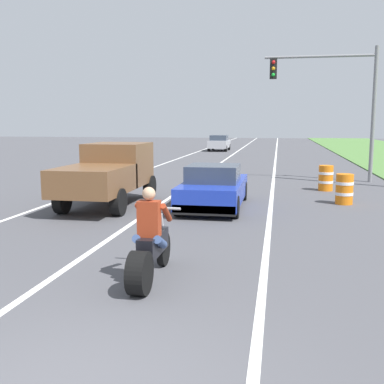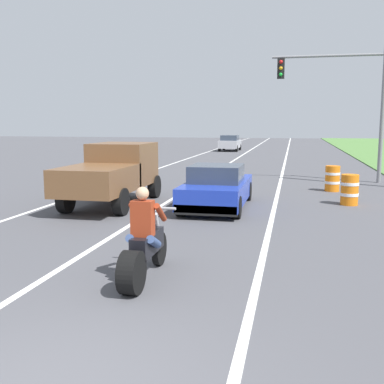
{
  "view_description": "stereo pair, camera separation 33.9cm",
  "coord_description": "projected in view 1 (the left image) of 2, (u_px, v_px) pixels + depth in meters",
  "views": [
    {
      "loc": [
        2.0,
        -3.83,
        2.66
      ],
      "look_at": [
        -0.04,
        7.16,
        1.0
      ],
      "focal_mm": 43.65,
      "sensor_mm": 36.0,
      "label": 1
    },
    {
      "loc": [
        2.33,
        -3.77,
        2.66
      ],
      "look_at": [
        -0.04,
        7.16,
        1.0
      ],
      "focal_mm": 43.65,
      "sensor_mm": 36.0,
      "label": 2
    }
  ],
  "objects": [
    {
      "name": "distant_car_far_ahead",
      "position": [
        219.0,
        143.0,
        44.76
      ],
      "size": [
        1.8,
        4.0,
        1.5
      ],
      "color": "#B2B2B7",
      "rests_on": "ground"
    },
    {
      "name": "lane_stripe_centre_dashed",
      "position": [
        204.0,
        174.0,
        24.25
      ],
      "size": [
        0.14,
        120.0,
        0.01
      ],
      "primitive_type": "cube",
      "color": "white",
      "rests_on": "ground"
    },
    {
      "name": "construction_barrel_mid",
      "position": [
        326.0,
        178.0,
        18.42
      ],
      "size": [
        0.58,
        0.58,
        1.0
      ],
      "color": "orange",
      "rests_on": "ground"
    },
    {
      "name": "traffic_light_mast_near",
      "position": [
        339.0,
        92.0,
        20.89
      ],
      "size": [
        4.94,
        0.34,
        6.0
      ],
      "color": "gray",
      "rests_on": "ground"
    },
    {
      "name": "construction_barrel_nearest",
      "position": [
        344.0,
        189.0,
        15.35
      ],
      "size": [
        0.58,
        0.58,
        1.0
      ],
      "color": "orange",
      "rests_on": "ground"
    },
    {
      "name": "lane_stripe_right_solid",
      "position": [
        274.0,
        176.0,
        23.6
      ],
      "size": [
        0.14,
        120.0,
        0.01
      ],
      "primitive_type": "cube",
      "color": "white",
      "rests_on": "ground"
    },
    {
      "name": "motorcycle_with_rider",
      "position": [
        150.0,
        248.0,
        7.79
      ],
      "size": [
        0.7,
        2.21,
        1.62
      ],
      "color": "black",
      "rests_on": "ground"
    },
    {
      "name": "sports_car_blue",
      "position": [
        214.0,
        188.0,
        14.68
      ],
      "size": [
        1.84,
        4.3,
        1.37
      ],
      "color": "#1E38B2",
      "rests_on": "ground"
    },
    {
      "name": "pickup_truck_left_lane_brown",
      "position": [
        109.0,
        171.0,
        15.05
      ],
      "size": [
        2.02,
        4.8,
        1.98
      ],
      "color": "brown",
      "rests_on": "ground"
    },
    {
      "name": "lane_stripe_left_solid",
      "position": [
        137.0,
        173.0,
        24.9
      ],
      "size": [
        0.14,
        120.0,
        0.01
      ],
      "primitive_type": "cube",
      "color": "white",
      "rests_on": "ground"
    }
  ]
}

